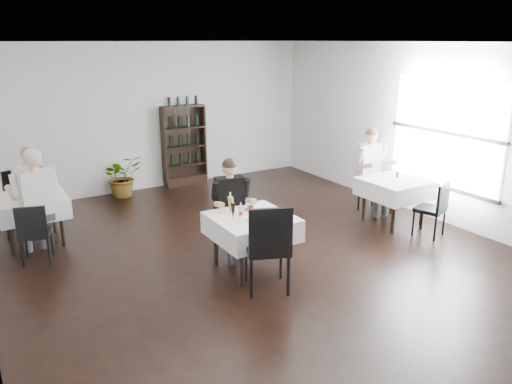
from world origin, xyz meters
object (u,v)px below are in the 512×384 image
Objects in this scene: main_table at (252,227)px; diner_main at (232,201)px; potted_tree at (122,176)px; wine_shelf at (184,147)px.

diner_main is (-0.02, 0.51, 0.22)m from main_table.
potted_tree reaches higher than main_table.
potted_tree is at bearing 97.45° from diner_main.
potted_tree is (-0.51, 4.20, -0.20)m from main_table.
main_table is 4.24m from potted_tree.
wine_shelf is 3.91m from diner_main.
wine_shelf is at bearing 4.65° from potted_tree.
diner_main is at bearing -82.55° from potted_tree.
wine_shelf reaches higher than diner_main.
potted_tree is (-1.41, -0.11, -0.43)m from wine_shelf.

